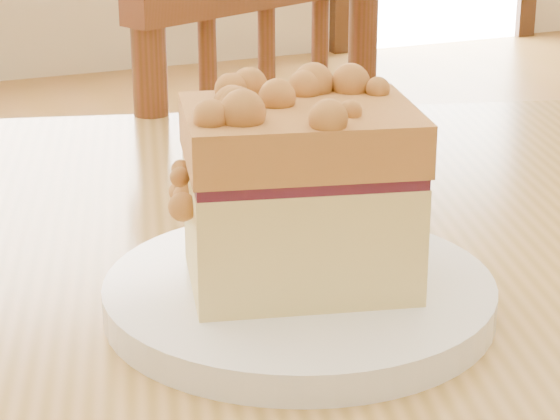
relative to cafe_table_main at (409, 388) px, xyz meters
name	(u,v)px	position (x,y,z in m)	size (l,w,h in m)	color
cafe_table_main	(409,388)	(0.00, 0.00, 0.00)	(1.42, 1.13, 0.75)	tan
cafe_chair_main	(187,289)	(0.04, 0.64, -0.20)	(0.54, 0.54, 0.91)	#5F2D1A
plate	(299,296)	(-0.10, -0.03, 0.10)	(0.24, 0.24, 0.02)	white
cake_slice	(300,190)	(-0.10, -0.03, 0.17)	(0.15, 0.13, 0.13)	#FEF28F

